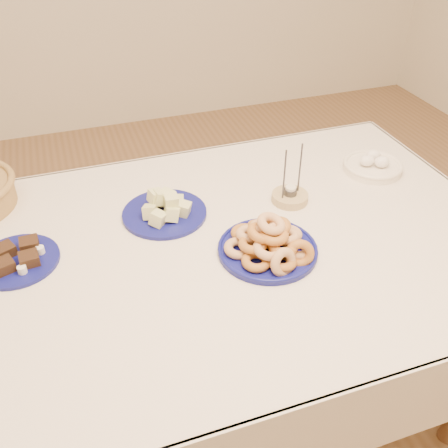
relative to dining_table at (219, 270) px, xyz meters
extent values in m
plane|color=brown|center=(0.00, 0.00, -0.64)|extent=(5.00, 5.00, 0.00)
cylinder|color=brown|center=(0.70, 0.40, -0.28)|extent=(0.06, 0.06, 0.72)
cube|color=silver|center=(0.00, 0.00, 0.10)|extent=(1.70, 1.10, 0.02)
cube|color=silver|center=(0.00, 0.55, -0.03)|extent=(1.70, 0.01, 0.28)
cube|color=silver|center=(0.00, -0.55, -0.03)|extent=(1.70, 0.01, 0.28)
cylinder|color=navy|center=(0.12, -0.09, 0.11)|extent=(0.32, 0.32, 0.01)
torus|color=navy|center=(0.12, -0.09, 0.12)|extent=(0.32, 0.32, 0.01)
torus|color=#B37A4A|center=(0.19, -0.06, 0.13)|extent=(0.09, 0.09, 0.03)
torus|color=brown|center=(0.14, -0.02, 0.13)|extent=(0.08, 0.09, 0.03)
torus|color=brown|center=(0.07, -0.02, 0.13)|extent=(0.11, 0.11, 0.03)
torus|color=#B37A4A|center=(0.03, -0.07, 0.13)|extent=(0.11, 0.11, 0.03)
torus|color=brown|center=(0.06, -0.14, 0.13)|extent=(0.09, 0.09, 0.03)
torus|color=brown|center=(0.12, -0.16, 0.13)|extent=(0.11, 0.11, 0.03)
torus|color=#B37A4A|center=(0.18, -0.13, 0.13)|extent=(0.09, 0.09, 0.03)
torus|color=#B37A4A|center=(0.16, -0.05, 0.16)|extent=(0.09, 0.09, 0.03)
torus|color=brown|center=(0.12, -0.03, 0.16)|extent=(0.11, 0.12, 0.05)
torus|color=#B37A4A|center=(0.08, -0.05, 0.16)|extent=(0.11, 0.11, 0.03)
torus|color=brown|center=(0.07, -0.10, 0.16)|extent=(0.09, 0.09, 0.03)
torus|color=#B37A4A|center=(0.09, -0.13, 0.16)|extent=(0.10, 0.10, 0.04)
torus|color=brown|center=(0.14, -0.13, 0.16)|extent=(0.11, 0.11, 0.03)
torus|color=#B37A4A|center=(0.16, -0.10, 0.16)|extent=(0.09, 0.09, 0.04)
torus|color=brown|center=(0.14, -0.08, 0.18)|extent=(0.09, 0.08, 0.05)
torus|color=#B37A4A|center=(0.11, -0.06, 0.18)|extent=(0.08, 0.08, 0.05)
torus|color=brown|center=(0.09, -0.09, 0.18)|extent=(0.10, 0.10, 0.05)
torus|color=brown|center=(0.12, -0.11, 0.18)|extent=(0.08, 0.08, 0.03)
torus|color=#B37A4A|center=(0.12, -0.09, 0.20)|extent=(0.12, 0.12, 0.05)
torus|color=#B37A4A|center=(0.12, -0.18, 0.14)|extent=(0.09, 0.07, 0.08)
torus|color=brown|center=(0.17, -0.16, 0.14)|extent=(0.09, 0.07, 0.08)
cylinder|color=navy|center=(-0.11, 0.18, 0.11)|extent=(0.30, 0.30, 0.01)
cube|color=#C7CE82|center=(-0.11, 0.22, 0.14)|extent=(0.06, 0.06, 0.06)
cube|color=#C7CE82|center=(-0.12, 0.19, 0.17)|extent=(0.05, 0.05, 0.05)
cube|color=#C7CE82|center=(-0.13, 0.20, 0.17)|extent=(0.05, 0.05, 0.05)
cube|color=#C7CE82|center=(-0.06, 0.15, 0.14)|extent=(0.06, 0.06, 0.05)
cube|color=#C7CE82|center=(-0.10, 0.13, 0.14)|extent=(0.05, 0.05, 0.06)
cube|color=#C7CE82|center=(-0.16, 0.16, 0.14)|extent=(0.05, 0.06, 0.05)
cube|color=#C7CE82|center=(-0.07, 0.19, 0.14)|extent=(0.05, 0.05, 0.05)
cube|color=#C7CE82|center=(-0.09, 0.15, 0.14)|extent=(0.05, 0.06, 0.05)
cube|color=#C7CE82|center=(-0.10, 0.18, 0.17)|extent=(0.06, 0.06, 0.05)
cube|color=#C7CE82|center=(-0.14, 0.12, 0.14)|extent=(0.06, 0.06, 0.05)
cube|color=#C7CE82|center=(-0.09, 0.16, 0.17)|extent=(0.04, 0.04, 0.04)
cylinder|color=navy|center=(-0.54, 0.09, 0.11)|extent=(0.27, 0.27, 0.01)
cube|color=black|center=(-0.57, 0.06, 0.13)|extent=(0.06, 0.06, 0.03)
cube|color=black|center=(-0.51, 0.07, 0.13)|extent=(0.05, 0.05, 0.03)
cube|color=black|center=(-0.57, 0.13, 0.13)|extent=(0.07, 0.07, 0.03)
cube|color=black|center=(-0.50, 0.13, 0.13)|extent=(0.05, 0.05, 0.03)
cylinder|color=white|center=(-0.53, 0.03, 0.13)|extent=(0.03, 0.03, 0.02)
cylinder|color=white|center=(-0.48, 0.10, 0.13)|extent=(0.03, 0.03, 0.02)
cylinder|color=tan|center=(0.28, 0.13, 0.12)|extent=(0.15, 0.15, 0.03)
cylinder|color=#414146|center=(0.28, 0.13, 0.14)|extent=(0.05, 0.05, 0.02)
cylinder|color=silver|center=(0.28, 0.13, 0.15)|extent=(0.04, 0.04, 0.01)
cylinder|color=#414146|center=(0.25, 0.12, 0.22)|extent=(0.01, 0.01, 0.17)
cylinder|color=#414146|center=(0.31, 0.14, 0.22)|extent=(0.01, 0.01, 0.17)
cylinder|color=white|center=(0.63, 0.21, 0.12)|extent=(0.24, 0.24, 0.03)
torus|color=white|center=(0.63, 0.21, 0.13)|extent=(0.25, 0.25, 0.01)
ellipsoid|color=white|center=(0.60, 0.20, 0.15)|extent=(0.06, 0.05, 0.04)
ellipsoid|color=white|center=(0.65, 0.18, 0.15)|extent=(0.06, 0.05, 0.04)
ellipsoid|color=white|center=(0.65, 0.23, 0.15)|extent=(0.06, 0.05, 0.04)
camera|label=1|loc=(-0.35, -1.05, 0.99)|focal=40.00mm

